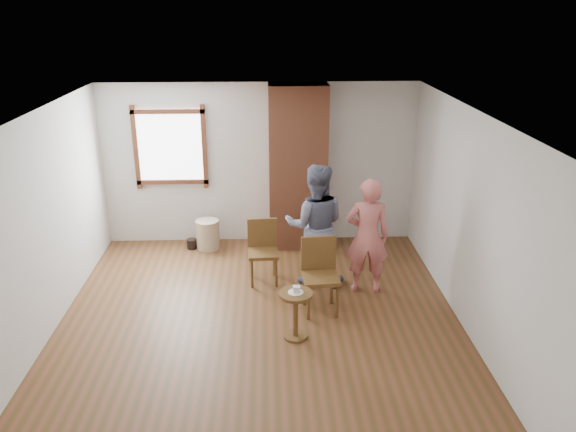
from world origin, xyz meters
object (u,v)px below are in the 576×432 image
object	(u,v)px
man	(315,225)
person_pink	(367,236)
side_table	(296,307)
stoneware_crock	(208,234)
dining_chair_left	(263,247)
dining_chair_right	(320,271)

from	to	relation	value
man	person_pink	bearing A→B (deg)	164.02
man	side_table	bearing A→B (deg)	81.51
stoneware_crock	person_pink	world-z (taller)	person_pink
stoneware_crock	dining_chair_left	world-z (taller)	dining_chair_left
dining_chair_left	dining_chair_right	world-z (taller)	dining_chair_right
dining_chair_left	man	size ratio (longest dim) A/B	0.51
stoneware_crock	dining_chair_left	size ratio (longest dim) A/B	0.54
side_table	man	bearing A→B (deg)	76.24
stoneware_crock	man	xyz separation A→B (m)	(1.62, -1.24, 0.63)
dining_chair_right	man	distance (m)	0.80
dining_chair_right	side_table	size ratio (longest dim) A/B	1.60
side_table	dining_chair_left	bearing A→B (deg)	104.25
dining_chair_left	person_pink	xyz separation A→B (m)	(1.40, -0.38, 0.31)
dining_chair_right	man	bearing A→B (deg)	85.81
stoneware_crock	person_pink	xyz separation A→B (m)	(2.30, -1.50, 0.57)
stoneware_crock	man	world-z (taller)	man
dining_chair_left	dining_chair_right	xyz separation A→B (m)	(0.73, -0.85, 0.04)
dining_chair_left	man	bearing A→B (deg)	-11.97
side_table	person_pink	bearing A→B (deg)	48.05
side_table	man	size ratio (longest dim) A/B	0.35
stoneware_crock	man	bearing A→B (deg)	-37.50
stoneware_crock	dining_chair_right	bearing A→B (deg)	-50.65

